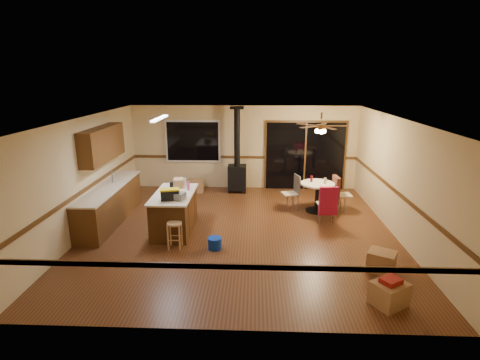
# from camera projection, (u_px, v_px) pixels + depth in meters

# --- Properties ---
(floor) EXTENTS (7.00, 7.00, 0.00)m
(floor) POSITION_uv_depth(u_px,v_px,m) (239.00, 231.00, 8.69)
(floor) COLOR #522C16
(floor) RESTS_ON ground
(ceiling) EXTENTS (7.00, 7.00, 0.00)m
(ceiling) POSITION_uv_depth(u_px,v_px,m) (239.00, 119.00, 7.98)
(ceiling) COLOR silver
(ceiling) RESTS_ON ground
(wall_back) EXTENTS (7.00, 0.00, 7.00)m
(wall_back) POSITION_uv_depth(u_px,v_px,m) (244.00, 148.00, 11.70)
(wall_back) COLOR #CFB783
(wall_back) RESTS_ON ground
(wall_front) EXTENTS (7.00, 0.00, 7.00)m
(wall_front) POSITION_uv_depth(u_px,v_px,m) (228.00, 247.00, 4.97)
(wall_front) COLOR #CFB783
(wall_front) RESTS_ON ground
(wall_left) EXTENTS (0.00, 7.00, 7.00)m
(wall_left) POSITION_uv_depth(u_px,v_px,m) (85.00, 176.00, 8.47)
(wall_left) COLOR #CFB783
(wall_left) RESTS_ON ground
(wall_right) EXTENTS (0.00, 7.00, 7.00)m
(wall_right) POSITION_uv_depth(u_px,v_px,m) (399.00, 179.00, 8.20)
(wall_right) COLOR #CFB783
(wall_right) RESTS_ON ground
(chair_rail) EXTENTS (7.00, 7.00, 0.08)m
(chair_rail) POSITION_uv_depth(u_px,v_px,m) (239.00, 190.00, 8.41)
(chair_rail) COLOR #4D2F13
(chair_rail) RESTS_ON ground
(window) EXTENTS (1.72, 0.10, 1.32)m
(window) POSITION_uv_depth(u_px,v_px,m) (193.00, 141.00, 11.66)
(window) COLOR black
(window) RESTS_ON ground
(sliding_door) EXTENTS (2.52, 0.10, 2.10)m
(sliding_door) POSITION_uv_depth(u_px,v_px,m) (305.00, 156.00, 11.64)
(sliding_door) COLOR black
(sliding_door) RESTS_ON ground
(lower_cabinets) EXTENTS (0.60, 3.00, 0.86)m
(lower_cabinets) POSITION_uv_depth(u_px,v_px,m) (110.00, 205.00, 9.17)
(lower_cabinets) COLOR #543215
(lower_cabinets) RESTS_ON ground
(countertop) EXTENTS (0.64, 3.04, 0.04)m
(countertop) POSITION_uv_depth(u_px,v_px,m) (108.00, 187.00, 9.05)
(countertop) COLOR beige
(countertop) RESTS_ON lower_cabinets
(upper_cabinets) EXTENTS (0.35, 2.00, 0.80)m
(upper_cabinets) POSITION_uv_depth(u_px,v_px,m) (102.00, 144.00, 8.97)
(upper_cabinets) COLOR #543215
(upper_cabinets) RESTS_ON ground
(kitchen_island) EXTENTS (0.88, 1.68, 0.90)m
(kitchen_island) POSITION_uv_depth(u_px,v_px,m) (175.00, 212.00, 8.62)
(kitchen_island) COLOR #402610
(kitchen_island) RESTS_ON ground
(wood_stove) EXTENTS (0.55, 0.50, 2.52)m
(wood_stove) POSITION_uv_depth(u_px,v_px,m) (237.00, 169.00, 11.43)
(wood_stove) COLOR black
(wood_stove) RESTS_ON ground
(ceiling_fan) EXTENTS (0.24, 0.24, 0.55)m
(ceiling_fan) POSITION_uv_depth(u_px,v_px,m) (321.00, 128.00, 9.35)
(ceiling_fan) COLOR brown
(ceiling_fan) RESTS_ON ceiling
(fluorescent_strip) EXTENTS (0.10, 1.20, 0.04)m
(fluorescent_strip) POSITION_uv_depth(u_px,v_px,m) (160.00, 118.00, 8.35)
(fluorescent_strip) COLOR white
(fluorescent_strip) RESTS_ON ceiling
(toolbox_grey) EXTENTS (0.53, 0.38, 0.15)m
(toolbox_grey) POSITION_uv_depth(u_px,v_px,m) (174.00, 196.00, 8.11)
(toolbox_grey) COLOR slate
(toolbox_grey) RESTS_ON kitchen_island
(toolbox_black) EXTENTS (0.42, 0.29, 0.21)m
(toolbox_black) POSITION_uv_depth(u_px,v_px,m) (170.00, 195.00, 8.04)
(toolbox_black) COLOR black
(toolbox_black) RESTS_ON kitchen_island
(toolbox_yellow_lid) EXTENTS (0.45, 0.31, 0.03)m
(toolbox_yellow_lid) POSITION_uv_depth(u_px,v_px,m) (169.00, 190.00, 8.01)
(toolbox_yellow_lid) COLOR gold
(toolbox_yellow_lid) RESTS_ON toolbox_black
(box_on_island) EXTENTS (0.27, 0.34, 0.21)m
(box_on_island) POSITION_uv_depth(u_px,v_px,m) (179.00, 183.00, 8.96)
(box_on_island) COLOR #9C6F45
(box_on_island) RESTS_ON kitchen_island
(bottle_dark) EXTENTS (0.10, 0.10, 0.29)m
(bottle_dark) POSITION_uv_depth(u_px,v_px,m) (172.00, 188.00, 8.39)
(bottle_dark) COLOR black
(bottle_dark) RESTS_ON kitchen_island
(bottle_pink) EXTENTS (0.08, 0.08, 0.21)m
(bottle_pink) POSITION_uv_depth(u_px,v_px,m) (188.00, 186.00, 8.71)
(bottle_pink) COLOR #D84C8C
(bottle_pink) RESTS_ON kitchen_island
(bottle_white) EXTENTS (0.06, 0.06, 0.17)m
(bottle_white) POSITION_uv_depth(u_px,v_px,m) (185.00, 181.00, 9.16)
(bottle_white) COLOR white
(bottle_white) RESTS_ON kitchen_island
(bar_stool) EXTENTS (0.37, 0.37, 0.57)m
(bar_stool) POSITION_uv_depth(u_px,v_px,m) (175.00, 235.00, 7.78)
(bar_stool) COLOR tan
(bar_stool) RESTS_ON floor
(blue_bucket) EXTENTS (0.38, 0.38, 0.24)m
(blue_bucket) POSITION_uv_depth(u_px,v_px,m) (215.00, 243.00, 7.78)
(blue_bucket) COLOR #0B30A1
(blue_bucket) RESTS_ON floor
(dining_table) EXTENTS (0.89, 0.89, 0.78)m
(dining_table) POSITION_uv_depth(u_px,v_px,m) (317.00, 192.00, 9.81)
(dining_table) COLOR black
(dining_table) RESTS_ON ground
(glass_red) EXTENTS (0.07, 0.07, 0.17)m
(glass_red) POSITION_uv_depth(u_px,v_px,m) (312.00, 179.00, 9.82)
(glass_red) COLOR #590C14
(glass_red) RESTS_ON dining_table
(glass_cream) EXTENTS (0.08, 0.08, 0.15)m
(glass_cream) POSITION_uv_depth(u_px,v_px,m) (325.00, 181.00, 9.67)
(glass_cream) COLOR beige
(glass_cream) RESTS_ON dining_table
(chair_left) EXTENTS (0.50, 0.50, 0.51)m
(chair_left) POSITION_uv_depth(u_px,v_px,m) (294.00, 188.00, 9.94)
(chair_left) COLOR tan
(chair_left) RESTS_ON ground
(chair_near) EXTENTS (0.46, 0.50, 0.70)m
(chair_near) POSITION_uv_depth(u_px,v_px,m) (328.00, 201.00, 8.94)
(chair_near) COLOR tan
(chair_near) RESTS_ON ground
(chair_right) EXTENTS (0.49, 0.45, 0.70)m
(chair_right) POSITION_uv_depth(u_px,v_px,m) (337.00, 190.00, 9.81)
(chair_right) COLOR tan
(chair_right) RESTS_ON ground
(box_under_window) EXTENTS (0.50, 0.41, 0.39)m
(box_under_window) POSITION_uv_depth(u_px,v_px,m) (196.00, 186.00, 11.56)
(box_under_window) COLOR #9C6F45
(box_under_window) RESTS_ON floor
(box_corner_a) EXTENTS (0.65, 0.63, 0.38)m
(box_corner_a) POSITION_uv_depth(u_px,v_px,m) (389.00, 294.00, 5.87)
(box_corner_a) COLOR #9C6F45
(box_corner_a) RESTS_ON floor
(box_corner_b) EXTENTS (0.61, 0.58, 0.38)m
(box_corner_b) POSITION_uv_depth(u_px,v_px,m) (382.00, 261.00, 6.89)
(box_corner_b) COLOR #9C6F45
(box_corner_b) RESTS_ON floor
(box_small_red) EXTENTS (0.38, 0.36, 0.08)m
(box_small_red) POSITION_uv_depth(u_px,v_px,m) (391.00, 281.00, 5.80)
(box_small_red) COLOR maroon
(box_small_red) RESTS_ON box_corner_a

